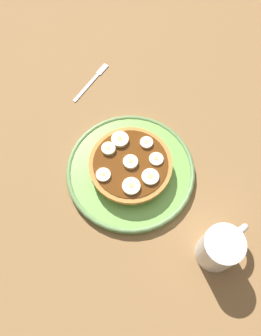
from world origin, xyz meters
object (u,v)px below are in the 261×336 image
object	(u,v)px
banana_slice_1	(146,143)
coffee_mug	(221,247)
plate	(130,171)
fork	(93,80)
pancake_stack	(131,166)
banana_slice_0	(132,161)
banana_slice_3	(156,159)
banana_slice_7	(109,149)
banana_slice_5	(103,175)
banana_slice_2	(131,186)
banana_slice_4	(120,140)
banana_slice_6	(150,177)

from	to	relation	value
banana_slice_1	coffee_mug	xyz separation A→B (cm)	(-2.45, -24.06, -0.35)
plate	fork	world-z (taller)	plate
pancake_stack	fork	world-z (taller)	pancake_stack
banana_slice_0	fork	xyz separation A→B (cm)	(7.07, 24.54, -4.80)
banana_slice_3	banana_slice_7	xyz separation A→B (cm)	(-6.16, 7.40, 0.15)
plate	fork	size ratio (longest dim) A/B	2.10
banana_slice_0	coffee_mug	xyz separation A→B (cm)	(2.40, -22.54, -0.42)
banana_slice_5	fork	distance (cm)	27.36
plate	banana_slice_0	distance (cm)	4.10
banana_slice_2	banana_slice_3	bearing A→B (deg)	12.58
banana_slice_7	pancake_stack	bearing A→B (deg)	-68.84
banana_slice_1	banana_slice_2	distance (cm)	9.84
banana_slice_2	banana_slice_3	xyz separation A→B (cm)	(7.38, 1.65, -0.14)
plate	banana_slice_1	bearing A→B (deg)	16.47
fork	banana_slice_2	bearing A→B (deg)	-109.78
banana_slice_4	banana_slice_5	world-z (taller)	banana_slice_4
banana_slice_2	banana_slice_4	distance (cm)	10.30
banana_slice_2	banana_slice_3	world-z (taller)	banana_slice_2
plate	banana_slice_1	distance (cm)	6.70
banana_slice_6	fork	bearing A→B (deg)	77.97
banana_slice_3	banana_slice_6	world-z (taller)	banana_slice_6
fork	coffee_mug	bearing A→B (deg)	-95.67
coffee_mug	fork	world-z (taller)	coffee_mug
pancake_stack	banana_slice_7	xyz separation A→B (cm)	(-1.89, 4.89, 1.92)
banana_slice_7	banana_slice_2	bearing A→B (deg)	-97.68
banana_slice_2	coffee_mug	xyz separation A→B (cm)	(5.63, -18.44, -0.40)
banana_slice_1	banana_slice_2	world-z (taller)	same
banana_slice_2	banana_slice_7	size ratio (longest dim) A/B	1.23
banana_slice_2	fork	distance (cm)	30.81
banana_slice_4	coffee_mug	world-z (taller)	coffee_mug
banana_slice_1	coffee_mug	distance (cm)	24.19
banana_slice_1	fork	distance (cm)	23.60
plate	fork	bearing A→B (deg)	73.30
plate	banana_slice_0	size ratio (longest dim) A/B	8.95
banana_slice_4	banana_slice_7	world-z (taller)	same
coffee_mug	banana_slice_2	bearing A→B (deg)	106.97
plate	banana_slice_4	xyz separation A→B (cm)	(1.34, 5.27, 4.10)
coffee_mug	fork	xyz separation A→B (cm)	(4.67, 47.08, -4.38)
banana_slice_0	banana_slice_6	world-z (taller)	banana_slice_0
banana_slice_1	banana_slice_7	bearing A→B (deg)	153.44
pancake_stack	banana_slice_1	world-z (taller)	banana_slice_1
banana_slice_4	banana_slice_3	bearing A→B (deg)	-68.13
plate	banana_slice_3	distance (cm)	6.42
banana_slice_0	coffee_mug	bearing A→B (deg)	-83.92
banana_slice_6	banana_slice_7	world-z (taller)	banana_slice_7
plate	banana_slice_2	world-z (taller)	banana_slice_2
pancake_stack	banana_slice_2	world-z (taller)	banana_slice_2
pancake_stack	banana_slice_2	xyz separation A→B (cm)	(-3.11, -4.16, 1.90)
banana_slice_0	banana_slice_7	bearing A→B (deg)	112.07
banana_slice_3	banana_slice_1	bearing A→B (deg)	80.06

